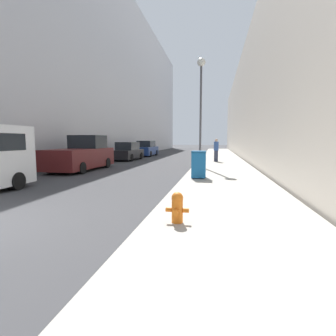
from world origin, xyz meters
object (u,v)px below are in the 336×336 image
Objects in this scene: pickup_truck at (82,155)px; fire_hydrant at (177,207)px; trash_bin at (199,164)px; parked_sedan_near at (128,152)px; pedestrian_on_sidewalk at (216,150)px; lamppost at (201,92)px; parked_sedan_far at (146,149)px.

fire_hydrant is at bearing -52.95° from pickup_truck.
trash_bin is at bearing -24.13° from pickup_truck.
parked_sedan_near reaches higher than fire_hydrant.
trash_bin is 9.14m from pedestrian_on_sidewalk.
lamppost is at bearing -42.80° from parked_sedan_near.
lamppost reaches higher than trash_bin.
fire_hydrant is at bearing -88.79° from lamppost.
pedestrian_on_sidewalk is at bearing 76.77° from lamppost.
pickup_truck is 1.11× the size of parked_sedan_far.
pickup_truck reaches higher than trash_bin.
trash_bin is at bearing -94.55° from pedestrian_on_sidewalk.
pickup_truck is at bearing -90.33° from parked_sedan_far.
fire_hydrant is 0.09× the size of lamppost.
lamppost is 14.93m from parked_sedan_far.
fire_hydrant is at bearing -90.07° from trash_bin.
parked_sedan_near is at bearing -90.38° from parked_sedan_far.
pickup_truck is (-7.20, 3.22, 0.13)m from trash_bin.
lamppost reaches higher than parked_sedan_far.
trash_bin is 0.25× the size of parked_sedan_near.
lamppost is 3.73× the size of pedestrian_on_sidewalk.
pickup_truck is 8.15m from parked_sedan_near.
pedestrian_on_sidewalk is (0.72, 9.10, 0.28)m from trash_bin.
parked_sedan_near is 2.70× the size of pedestrian_on_sidewalk.
pedestrian_on_sidewalk is at bearing -16.08° from parked_sedan_near.
parked_sedan_far reaches higher than parked_sedan_near.
parked_sedan_far is at bearing 106.53° from fire_hydrant.
trash_bin is 13.44m from parked_sedan_near.
fire_hydrant is 0.52× the size of trash_bin.
pickup_truck is at bearing 127.05° from fire_hydrant.
trash_bin is at bearing 89.93° from fire_hydrant.
parked_sedan_far is at bearing 89.67° from pickup_truck.
pedestrian_on_sidewalk is at bearing 87.28° from fire_hydrant.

